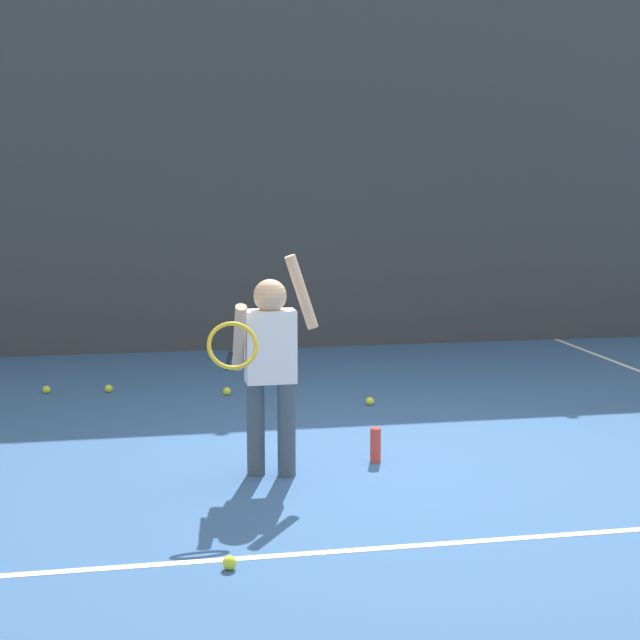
# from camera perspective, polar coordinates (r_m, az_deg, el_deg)

# --- Properties ---
(ground_plane) EXTENTS (20.00, 20.00, 0.00)m
(ground_plane) POSITION_cam_1_polar(r_m,az_deg,el_deg) (6.02, 4.97, -8.65)
(ground_plane) COLOR #335B93
(court_line_baseline) EXTENTS (9.00, 0.05, 0.00)m
(court_line_baseline) POSITION_cam_1_polar(r_m,az_deg,el_deg) (4.77, 9.52, -13.37)
(court_line_baseline) COLOR white
(court_line_baseline) RESTS_ON ground
(back_fence_windscreen) EXTENTS (11.02, 0.08, 3.90)m
(back_fence_windscreen) POSITION_cam_1_polar(r_m,az_deg,el_deg) (9.91, -1.49, 9.50)
(back_fence_windscreen) COLOR #383D42
(back_fence_windscreen) RESTS_ON ground
(fence_post_1) EXTENTS (0.09, 0.09, 4.05)m
(fence_post_1) POSITION_cam_1_polar(r_m,az_deg,el_deg) (9.92, -17.25, 9.56)
(fence_post_1) COLOR slate
(fence_post_1) RESTS_ON ground
(fence_post_2) EXTENTS (0.09, 0.09, 4.05)m
(fence_post_2) POSITION_cam_1_polar(r_m,az_deg,el_deg) (9.97, -1.55, 9.92)
(fence_post_2) COLOR slate
(fence_post_2) RESTS_ON ground
(fence_post_3) EXTENTS (0.09, 0.09, 4.05)m
(fence_post_3) POSITION_cam_1_polar(r_m,az_deg,el_deg) (10.72, 12.96, 9.61)
(fence_post_3) COLOR slate
(fence_post_3) RESTS_ON ground
(tennis_player) EXTENTS (0.70, 0.59, 1.35)m
(tennis_player) POSITION_cam_1_polar(r_m,az_deg,el_deg) (5.52, -3.17, -2.42)
(tennis_player) COLOR #3F4C59
(tennis_player) RESTS_ON ground
(water_bottle) EXTENTS (0.07, 0.07, 0.22)m
(water_bottle) POSITION_cam_1_polar(r_m,az_deg,el_deg) (5.95, 3.45, -7.73)
(water_bottle) COLOR #D83F33
(water_bottle) RESTS_ON ground
(tennis_ball_1) EXTENTS (0.07, 0.07, 0.07)m
(tennis_ball_1) POSITION_cam_1_polar(r_m,az_deg,el_deg) (7.82, -5.79, -4.41)
(tennis_ball_1) COLOR #CCE033
(tennis_ball_1) RESTS_ON ground
(tennis_ball_2) EXTENTS (0.07, 0.07, 0.07)m
(tennis_ball_2) POSITION_cam_1_polar(r_m,az_deg,el_deg) (8.08, -12.96, -4.16)
(tennis_ball_2) COLOR #CCE033
(tennis_ball_2) RESTS_ON ground
(tennis_ball_3) EXTENTS (0.07, 0.07, 0.07)m
(tennis_ball_3) POSITION_cam_1_polar(r_m,az_deg,el_deg) (7.44, 3.11, -5.04)
(tennis_ball_3) COLOR #CCE033
(tennis_ball_3) RESTS_ON ground
(tennis_ball_4) EXTENTS (0.07, 0.07, 0.07)m
(tennis_ball_4) POSITION_cam_1_polar(r_m,az_deg,el_deg) (4.40, -5.63, -14.74)
(tennis_ball_4) COLOR #CCE033
(tennis_ball_4) RESTS_ON ground
(tennis_ball_5) EXTENTS (0.07, 0.07, 0.07)m
(tennis_ball_5) POSITION_cam_1_polar(r_m,az_deg,el_deg) (8.18, -16.59, -4.16)
(tennis_ball_5) COLOR #CCE033
(tennis_ball_5) RESTS_ON ground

